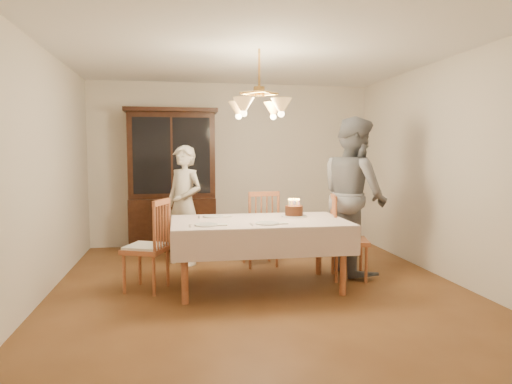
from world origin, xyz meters
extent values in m
plane|color=brown|center=(0.00, 0.00, 0.00)|extent=(5.00, 5.00, 0.00)
plane|color=white|center=(0.00, 0.00, 2.60)|extent=(5.00, 5.00, 0.00)
plane|color=beige|center=(0.00, 2.50, 1.30)|extent=(4.50, 0.00, 4.50)
plane|color=beige|center=(0.00, -2.50, 1.30)|extent=(4.50, 0.00, 4.50)
plane|color=beige|center=(-2.25, 0.00, 1.30)|extent=(0.00, 5.00, 5.00)
plane|color=beige|center=(2.25, 0.00, 1.30)|extent=(0.00, 5.00, 5.00)
cube|color=#984D2C|center=(0.00, 0.00, 0.73)|extent=(1.80, 1.00, 0.04)
cube|color=silver|center=(0.00, 0.00, 0.75)|extent=(1.90, 1.10, 0.01)
cylinder|color=#984D2C|center=(-0.82, -0.42, 0.35)|extent=(0.07, 0.07, 0.71)
cylinder|color=#984D2C|center=(0.82, -0.42, 0.35)|extent=(0.07, 0.07, 0.71)
cylinder|color=#984D2C|center=(-0.82, 0.42, 0.35)|extent=(0.07, 0.07, 0.71)
cylinder|color=#984D2C|center=(0.82, 0.42, 0.35)|extent=(0.07, 0.07, 0.71)
cube|color=black|center=(-0.96, 2.23, 0.40)|extent=(1.30, 0.50, 0.80)
cube|color=black|center=(-0.96, 2.28, 1.45)|extent=(1.30, 0.40, 1.30)
cube|color=black|center=(-0.96, 2.08, 1.45)|extent=(1.14, 0.01, 1.14)
cube|color=black|center=(-0.96, 2.23, 2.13)|extent=(1.38, 0.54, 0.06)
cube|color=#984D2C|center=(0.19, 1.00, 0.45)|extent=(0.48, 0.46, 0.05)
cube|color=#984D2C|center=(0.21, 0.81, 0.97)|extent=(0.40, 0.07, 0.06)
cylinder|color=#984D2C|center=(0.36, 1.19, 0.21)|extent=(0.04, 0.04, 0.43)
cylinder|color=#984D2C|center=(0.00, 1.15, 0.21)|extent=(0.04, 0.04, 0.43)
cylinder|color=#984D2C|center=(0.39, 0.85, 0.21)|extent=(0.04, 0.04, 0.43)
cylinder|color=#984D2C|center=(0.03, 0.81, 0.21)|extent=(0.04, 0.04, 0.43)
cube|color=#984D2C|center=(-1.23, 0.12, 0.45)|extent=(0.55, 0.57, 0.05)
cube|color=#984D2C|center=(-1.05, 0.05, 0.97)|extent=(0.18, 0.38, 0.06)
cylinder|color=#984D2C|center=(-1.32, 0.35, 0.21)|extent=(0.04, 0.04, 0.43)
cylinder|color=#984D2C|center=(-1.45, 0.01, 0.21)|extent=(0.04, 0.04, 0.43)
cylinder|color=#984D2C|center=(-1.00, 0.22, 0.21)|extent=(0.04, 0.04, 0.43)
cylinder|color=#984D2C|center=(-1.14, -0.11, 0.21)|extent=(0.04, 0.04, 0.43)
cube|color=beige|center=(-1.23, 0.12, 0.48)|extent=(0.50, 0.51, 0.03)
cube|color=#984D2C|center=(1.12, 0.18, 0.45)|extent=(0.51, 0.52, 0.05)
cube|color=#984D2C|center=(0.93, 0.22, 0.97)|extent=(0.12, 0.40, 0.06)
cylinder|color=#984D2C|center=(1.24, -0.04, 0.21)|extent=(0.04, 0.04, 0.43)
cylinder|color=#984D2C|center=(1.33, 0.31, 0.21)|extent=(0.04, 0.04, 0.43)
cylinder|color=#984D2C|center=(0.91, 0.04, 0.21)|extent=(0.04, 0.04, 0.43)
cylinder|color=#984D2C|center=(0.99, 0.39, 0.21)|extent=(0.04, 0.04, 0.43)
imported|color=beige|center=(-0.80, 1.23, 0.80)|extent=(0.68, 0.68, 1.59)
imported|color=slate|center=(1.29, 0.48, 0.97)|extent=(0.84, 1.02, 1.93)
cylinder|color=white|center=(0.44, 0.19, 0.77)|extent=(0.30, 0.30, 0.01)
cylinder|color=#33170B|center=(0.44, 0.19, 0.83)|extent=(0.21, 0.21, 0.11)
cylinder|color=#598CD8|center=(0.51, 0.19, 0.92)|extent=(0.01, 0.01, 0.07)
sphere|color=#FFB23F|center=(0.51, 0.19, 0.96)|extent=(0.01, 0.01, 0.01)
cylinder|color=pink|center=(0.50, 0.22, 0.92)|extent=(0.01, 0.01, 0.07)
sphere|color=#FFB23F|center=(0.50, 0.22, 0.96)|extent=(0.01, 0.01, 0.01)
cylinder|color=#EACC66|center=(0.49, 0.24, 0.92)|extent=(0.01, 0.01, 0.07)
sphere|color=#FFB23F|center=(0.49, 0.24, 0.96)|extent=(0.01, 0.01, 0.01)
cylinder|color=#598CD8|center=(0.47, 0.25, 0.92)|extent=(0.01, 0.01, 0.07)
sphere|color=#FFB23F|center=(0.47, 0.25, 0.96)|extent=(0.01, 0.01, 0.01)
cylinder|color=pink|center=(0.45, 0.26, 0.92)|extent=(0.01, 0.01, 0.07)
sphere|color=#FFB23F|center=(0.45, 0.26, 0.96)|extent=(0.01, 0.01, 0.01)
cylinder|color=#EACC66|center=(0.43, 0.25, 0.92)|extent=(0.01, 0.01, 0.07)
sphere|color=#FFB23F|center=(0.43, 0.25, 0.96)|extent=(0.01, 0.01, 0.01)
cylinder|color=#598CD8|center=(0.41, 0.24, 0.92)|extent=(0.01, 0.01, 0.07)
sphere|color=#FFB23F|center=(0.41, 0.24, 0.96)|extent=(0.01, 0.01, 0.01)
cylinder|color=pink|center=(0.39, 0.23, 0.92)|extent=(0.01, 0.01, 0.07)
sphere|color=#FFB23F|center=(0.39, 0.23, 0.96)|extent=(0.01, 0.01, 0.01)
cylinder|color=#EACC66|center=(0.38, 0.20, 0.92)|extent=(0.01, 0.01, 0.07)
sphere|color=#FFB23F|center=(0.38, 0.20, 0.96)|extent=(0.01, 0.01, 0.01)
cylinder|color=#598CD8|center=(0.38, 0.18, 0.92)|extent=(0.01, 0.01, 0.07)
sphere|color=#FFB23F|center=(0.38, 0.18, 0.96)|extent=(0.01, 0.01, 0.01)
cylinder|color=pink|center=(0.39, 0.16, 0.92)|extent=(0.01, 0.01, 0.07)
sphere|color=#FFB23F|center=(0.39, 0.16, 0.96)|extent=(0.01, 0.01, 0.01)
cylinder|color=#EACC66|center=(0.41, 0.14, 0.92)|extent=(0.01, 0.01, 0.07)
sphere|color=#FFB23F|center=(0.41, 0.14, 0.96)|extent=(0.01, 0.01, 0.01)
cylinder|color=#598CD8|center=(0.43, 0.13, 0.92)|extent=(0.01, 0.01, 0.07)
sphere|color=#FFB23F|center=(0.43, 0.13, 0.96)|extent=(0.01, 0.01, 0.01)
cylinder|color=pink|center=(0.45, 0.13, 0.92)|extent=(0.01, 0.01, 0.07)
sphere|color=#FFB23F|center=(0.45, 0.13, 0.96)|extent=(0.01, 0.01, 0.01)
cylinder|color=#EACC66|center=(0.47, 0.14, 0.92)|extent=(0.01, 0.01, 0.07)
sphere|color=#FFB23F|center=(0.47, 0.14, 0.96)|extent=(0.01, 0.01, 0.01)
cylinder|color=#598CD8|center=(0.49, 0.15, 0.92)|extent=(0.01, 0.01, 0.07)
sphere|color=#FFB23F|center=(0.49, 0.15, 0.96)|extent=(0.01, 0.01, 0.01)
cylinder|color=pink|center=(0.50, 0.17, 0.92)|extent=(0.01, 0.01, 0.07)
sphere|color=#FFB23F|center=(0.50, 0.17, 0.96)|extent=(0.01, 0.01, 0.01)
cylinder|color=white|center=(-0.60, -0.29, 0.77)|extent=(0.23, 0.23, 0.02)
cube|color=silver|center=(-0.76, -0.29, 0.76)|extent=(0.01, 0.16, 0.01)
cube|color=beige|center=(-0.44, -0.29, 0.76)|extent=(0.10, 0.10, 0.01)
cylinder|color=white|center=(0.03, -0.30, 0.77)|extent=(0.24, 0.24, 0.02)
cube|color=silver|center=(-0.14, -0.30, 0.76)|extent=(0.02, 0.16, 0.01)
cube|color=beige|center=(0.20, -0.30, 0.76)|extent=(0.10, 0.10, 0.01)
cylinder|color=white|center=(-0.48, 0.31, 0.77)|extent=(0.23, 0.23, 0.02)
cube|color=silver|center=(-0.64, 0.31, 0.76)|extent=(0.01, 0.16, 0.01)
cube|color=beige|center=(-0.32, 0.31, 0.76)|extent=(0.10, 0.10, 0.01)
cylinder|color=#BF8C3F|center=(0.00, 0.00, 2.40)|extent=(0.02, 0.02, 0.40)
cylinder|color=#BF8C3F|center=(0.00, 0.00, 2.15)|extent=(0.12, 0.12, 0.10)
cone|color=#D8994C|center=(0.20, 0.20, 1.97)|extent=(0.22, 0.22, 0.18)
sphere|color=#FFD899|center=(0.20, 0.20, 1.90)|extent=(0.07, 0.07, 0.07)
cone|color=#D8994C|center=(-0.20, 0.20, 1.97)|extent=(0.22, 0.22, 0.18)
sphere|color=#FFD899|center=(-0.20, 0.20, 1.90)|extent=(0.07, 0.07, 0.07)
cone|color=#D8994C|center=(-0.20, -0.20, 1.97)|extent=(0.22, 0.22, 0.18)
sphere|color=#FFD899|center=(-0.20, -0.20, 1.90)|extent=(0.07, 0.07, 0.07)
cone|color=#D8994C|center=(0.20, -0.20, 1.97)|extent=(0.22, 0.22, 0.18)
sphere|color=#FFD899|center=(0.20, -0.20, 1.90)|extent=(0.07, 0.07, 0.07)
camera|label=1|loc=(-0.87, -4.89, 1.50)|focal=32.00mm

